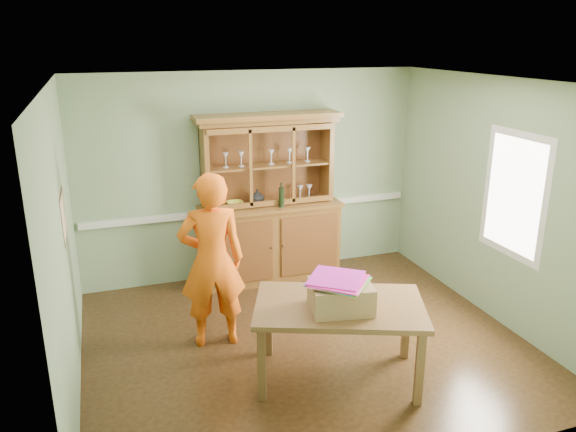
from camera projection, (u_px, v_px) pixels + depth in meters
name	position (u px, v px, depth m)	size (l,w,h in m)	color
floor	(305.00, 342.00, 5.96)	(4.50, 4.50, 0.00)	#492F17
ceiling	(308.00, 82.00, 5.13)	(4.50, 4.50, 0.00)	white
wall_back	(252.00, 176.00, 7.35)	(4.50, 4.50, 0.00)	gray
wall_left	(63.00, 248.00, 4.85)	(4.00, 4.00, 0.00)	gray
wall_right	(495.00, 201.00, 6.24)	(4.00, 4.00, 0.00)	gray
wall_front	(412.00, 311.00, 3.74)	(4.50, 4.50, 0.00)	gray
chair_rail	(253.00, 209.00, 7.46)	(4.41, 0.05, 0.08)	silver
framed_map	(64.00, 216.00, 5.07)	(0.03, 0.60, 0.46)	#382516
window_panel	(514.00, 195.00, 5.92)	(0.03, 0.96, 1.36)	silver
china_hutch	(270.00, 223.00, 7.35)	(1.86, 0.61, 2.19)	brown
dining_table	(339.00, 313.00, 5.15)	(1.77, 1.42, 0.77)	brown
cardboard_box	(341.00, 296.00, 4.99)	(0.54, 0.43, 0.25)	#A07952
kite_stack	(339.00, 281.00, 4.93)	(0.63, 0.63, 0.05)	yellow
person	(212.00, 261.00, 5.69)	(0.67, 0.44, 1.85)	#F8610F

